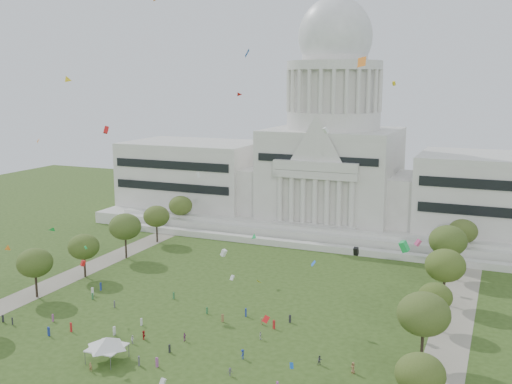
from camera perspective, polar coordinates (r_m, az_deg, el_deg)
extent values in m
plane|color=#2F4717|center=(115.45, -9.01, -15.67)|extent=(400.00, 400.00, 0.00)
cube|color=beige|center=(215.62, 7.22, -2.61)|extent=(160.00, 60.00, 4.00)
cube|color=beige|center=(185.23, 4.45, -5.07)|extent=(130.00, 3.00, 2.00)
cube|color=beige|center=(192.20, 5.21, -4.04)|extent=(140.00, 3.00, 5.00)
cube|color=beige|center=(232.66, -5.93, 1.64)|extent=(50.00, 34.00, 22.00)
cube|color=beige|center=(204.68, 22.22, -0.31)|extent=(50.00, 34.00, 22.00)
cube|color=beige|center=(219.41, 0.27, 0.37)|extent=(12.00, 26.00, 16.00)
cube|color=beige|center=(205.27, 14.34, -0.67)|extent=(12.00, 26.00, 16.00)
cube|color=beige|center=(211.62, 7.25, 1.55)|extent=(44.00, 38.00, 28.00)
cube|color=beige|center=(192.15, 5.67, 1.64)|extent=(28.00, 3.00, 2.40)
cube|color=black|center=(217.61, -8.11, 1.51)|extent=(46.00, 0.40, 11.00)
cube|color=black|center=(187.40, 22.19, -0.62)|extent=(46.00, 0.40, 11.00)
cylinder|color=beige|center=(209.50, 7.37, 6.80)|extent=(32.00, 32.00, 6.00)
cylinder|color=beige|center=(209.10, 7.44, 9.53)|extent=(28.00, 28.00, 14.00)
cylinder|color=beige|center=(209.14, 7.50, 11.86)|extent=(32.40, 32.40, 3.00)
cylinder|color=beige|center=(209.35, 7.53, 13.37)|extent=(22.00, 22.00, 8.00)
ellipsoid|color=silver|center=(209.59, 7.56, 14.46)|extent=(25.00, 25.00, 26.20)
cube|color=gray|center=(164.69, -17.87, -7.93)|extent=(8.00, 160.00, 0.04)
cube|color=gray|center=(128.24, 17.95, -13.30)|extent=(8.00, 160.00, 0.04)
ellipsoid|color=#3C501A|center=(96.44, 15.37, -16.38)|extent=(7.58, 7.58, 6.20)
cylinder|color=black|center=(153.06, -20.19, -8.41)|extent=(0.56, 0.56, 5.47)
ellipsoid|color=#334C18|center=(151.34, -20.33, -6.33)|extent=(8.42, 8.42, 6.89)
cylinder|color=black|center=(115.84, 15.52, -14.15)|extent=(0.56, 0.56, 6.20)
ellipsoid|color=#3B4E1E|center=(113.30, 15.69, -11.12)|extent=(9.55, 9.55, 7.82)
cylinder|color=black|center=(164.33, -15.99, -6.90)|extent=(0.56, 0.56, 5.27)
ellipsoid|color=#344D18|center=(162.78, -16.09, -5.02)|extent=(8.12, 8.12, 6.65)
cylinder|color=black|center=(131.77, 16.59, -11.50)|extent=(0.56, 0.56, 4.56)
ellipsoid|color=#384E16|center=(130.07, 16.70, -9.52)|extent=(7.01, 7.01, 5.74)
cylinder|color=black|center=(178.34, -12.28, -5.23)|extent=(0.56, 0.56, 6.03)
ellipsoid|color=#354B1C|center=(176.74, -12.36, -3.24)|extent=(9.29, 9.29, 7.60)
cylinder|color=black|center=(146.03, 17.44, -9.05)|extent=(0.56, 0.56, 5.97)
ellipsoid|color=#3C5219|center=(144.09, 17.58, -6.68)|extent=(9.19, 9.19, 7.52)
cylinder|color=black|center=(193.94, -9.41, -3.95)|extent=(0.56, 0.56, 5.41)
ellipsoid|color=#3C4C1B|center=(192.60, -9.46, -2.30)|extent=(8.33, 8.33, 6.81)
cylinder|color=black|center=(165.19, 17.69, -6.71)|extent=(0.56, 0.56, 6.37)
ellipsoid|color=#344A19|center=(163.37, 17.82, -4.44)|extent=(9.82, 9.82, 8.03)
cylinder|color=black|center=(209.83, -7.16, -2.79)|extent=(0.56, 0.56, 5.32)
ellipsoid|color=#3D501B|center=(208.61, -7.20, -1.29)|extent=(8.19, 8.19, 6.70)
cylinder|color=black|center=(182.36, 18.98, -5.31)|extent=(0.56, 0.56, 5.47)
ellipsoid|color=#3B4A1B|center=(180.92, 19.09, -3.55)|extent=(8.42, 8.42, 6.89)
cylinder|color=#4C4C4C|center=(116.82, -15.97, -14.96)|extent=(0.12, 0.12, 2.50)
cylinder|color=#4C4C4C|center=(113.66, -13.68, -15.59)|extent=(0.12, 0.12, 2.50)
cylinder|color=#4C4C4C|center=(120.77, -14.27, -13.99)|extent=(0.12, 0.12, 2.50)
cylinder|color=#4C4C4C|center=(117.73, -12.02, -14.56)|extent=(0.12, 0.12, 2.50)
cube|color=silver|center=(116.64, -14.02, -14.17)|extent=(6.17, 6.17, 0.20)
pyramid|color=silver|center=(116.19, -14.04, -13.68)|extent=(8.64, 8.64, 2.00)
imported|color=olive|center=(111.10, 9.23, -16.19)|extent=(1.15, 1.18, 2.04)
imported|color=#4C4C51|center=(113.16, 6.10, -15.64)|extent=(1.05, 0.99, 1.85)
imported|color=navy|center=(114.75, -1.29, -15.18)|extent=(0.70, 1.25, 1.88)
imported|color=#994C8C|center=(122.61, -6.82, -13.54)|extent=(0.57, 1.01, 1.72)
imported|color=#B21E1E|center=(124.52, -10.65, -13.23)|extent=(1.66, 1.75, 1.86)
imported|color=olive|center=(114.31, -15.48, -15.75)|extent=(0.69, 0.56, 1.67)
imported|color=silver|center=(123.28, -11.68, -13.57)|extent=(0.93, 0.76, 1.66)
imported|color=#4C4C51|center=(109.08, -2.49, -16.74)|extent=(1.10, 0.93, 1.52)
imported|color=silver|center=(122.49, 0.43, -13.51)|extent=(0.67, 1.02, 1.62)
cube|color=#26262B|center=(141.26, -22.96, -11.04)|extent=(0.49, 0.48, 1.60)
cube|color=#4C4C51|center=(114.35, -11.09, -15.51)|extent=(0.52, 0.56, 1.80)
cube|color=#26262B|center=(130.47, 3.25, -11.96)|extent=(0.53, 0.49, 1.69)
cube|color=#994C8C|center=(137.90, -18.78, -11.28)|extent=(0.39, 0.49, 1.62)
cube|color=silver|center=(150.75, -15.31, -9.13)|extent=(0.56, 0.60, 1.94)
cube|color=#26262B|center=(139.13, -22.19, -11.32)|extent=(0.46, 0.48, 1.55)
cube|color=#33723F|center=(144.67, -7.85, -9.75)|extent=(0.31, 0.46, 1.65)
cube|color=navy|center=(153.69, -14.57, -8.71)|extent=(0.49, 0.60, 1.94)
cube|color=#26262B|center=(118.37, -8.24, -14.54)|extent=(0.29, 0.44, 1.57)
cube|color=#B21E1E|center=(127.24, 1.72, -12.51)|extent=(0.58, 0.54, 1.88)
cube|color=olive|center=(129.41, 0.55, -12.19)|extent=(0.36, 0.45, 1.47)
cube|color=#33723F|center=(135.28, -4.69, -11.19)|extent=(0.30, 0.42, 1.49)
cube|color=#B21E1E|center=(131.45, -17.21, -12.20)|extent=(0.61, 0.54, 1.95)
cube|color=#994C8C|center=(113.29, -9.42, -15.71)|extent=(0.53, 0.40, 1.80)
cube|color=silver|center=(127.54, -13.35, -12.75)|extent=(0.40, 0.54, 1.85)
cube|color=olive|center=(130.79, -3.20, -11.90)|extent=(0.47, 0.53, 1.70)
cube|color=navy|center=(133.34, -0.97, -11.40)|extent=(0.43, 0.56, 1.86)
cube|color=silver|center=(131.13, -10.86, -12.05)|extent=(0.30, 0.44, 1.58)
cube|color=navy|center=(130.87, -19.14, -12.44)|extent=(0.57, 0.45, 1.89)
cube|color=#4C4C51|center=(141.93, -13.33, -10.35)|extent=(0.49, 0.49, 1.62)
cube|color=#33723F|center=(148.19, -15.31, -9.55)|extent=(0.33, 0.46, 1.57)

